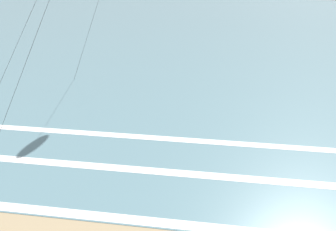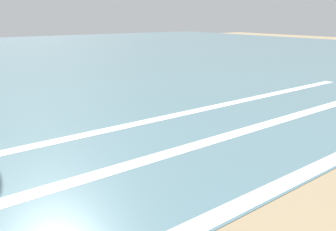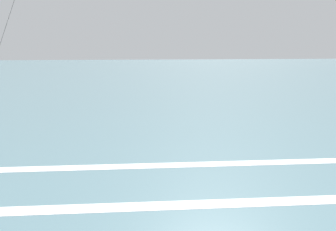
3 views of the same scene
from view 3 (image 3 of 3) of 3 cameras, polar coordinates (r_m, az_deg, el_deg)
name	(u,v)px [view 3 (image 3 of 3)]	position (r m, az deg, el deg)	size (l,w,h in m)	color
ocean_surface	(126,78)	(52.16, -5.86, 5.27)	(140.00, 90.00, 0.01)	slate
wave_foam_mid_break	(163,206)	(12.52, -0.73, -12.56)	(53.74, 0.67, 0.01)	white
wave_foam_outer_break	(98,167)	(16.23, -9.81, -7.17)	(39.66, 0.65, 0.01)	white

